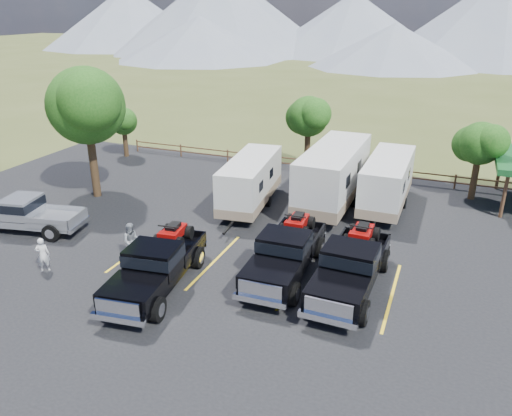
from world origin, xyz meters
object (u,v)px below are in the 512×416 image
at_px(person_b, 132,241).
at_px(tree_big_nw, 86,106).
at_px(trailer_left, 250,182).
at_px(trailer_center, 333,176).
at_px(rig_center, 286,251).
at_px(person_a, 43,255).
at_px(trailer_right, 387,182).
at_px(pickup_silver, 26,214).
at_px(rig_right, 351,265).
at_px(rig_left, 157,264).

bearing_deg(person_b, tree_big_nw, 101.94).
height_order(trailer_left, trailer_center, trailer_center).
xyz_separation_m(rig_center, trailer_left, (-4.41, 6.71, 0.43)).
bearing_deg(trailer_center, person_a, -127.81).
bearing_deg(trailer_right, person_a, -133.84).
relative_size(pickup_silver, person_a, 3.98).
bearing_deg(rig_right, trailer_center, 110.03).
relative_size(rig_left, trailer_center, 0.68).
xyz_separation_m(rig_center, pickup_silver, (-13.93, -0.72, -0.12)).
bearing_deg(trailer_left, tree_big_nw, -175.42).
height_order(rig_left, trailer_center, trailer_center).
height_order(trailer_center, trailer_right, trailer_center).
xyz_separation_m(rig_right, trailer_right, (0.04, 9.65, 0.46)).
distance_m(tree_big_nw, rig_left, 13.04).
distance_m(trailer_center, pickup_silver, 16.76).
distance_m(trailer_right, person_a, 18.47).
height_order(tree_big_nw, pickup_silver, tree_big_nw).
xyz_separation_m(trailer_right, pickup_silver, (-16.85, -10.18, -0.60)).
bearing_deg(pickup_silver, trailer_left, 116.88).
xyz_separation_m(rig_left, rig_right, (7.45, 2.83, 0.03)).
bearing_deg(person_a, tree_big_nw, -99.22).
distance_m(rig_right, person_a, 13.34).
bearing_deg(trailer_center, tree_big_nw, -163.95).
xyz_separation_m(rig_center, person_a, (-9.97, -3.76, -0.27)).
xyz_separation_m(rig_right, trailer_left, (-7.29, 6.90, 0.41)).
distance_m(rig_left, rig_right, 7.97).
distance_m(trailer_left, pickup_silver, 12.09).
relative_size(trailer_right, person_b, 4.85).
distance_m(tree_big_nw, pickup_silver, 7.24).
bearing_deg(tree_big_nw, rig_right, -16.73).
bearing_deg(person_a, rig_right, 161.54).
height_order(rig_right, pickup_silver, rig_right).
distance_m(tree_big_nw, trailer_center, 14.87).
bearing_deg(trailer_center, trailer_left, -155.53).
height_order(tree_big_nw, rig_left, tree_big_nw).
relative_size(tree_big_nw, rig_left, 1.15).
bearing_deg(pickup_silver, trailer_center, 112.80).
relative_size(trailer_center, person_b, 5.73).
xyz_separation_m(trailer_center, pickup_silver, (-13.89, -9.33, -0.88)).
distance_m(rig_center, trailer_right, 9.91).
distance_m(trailer_center, trailer_right, 3.09).
xyz_separation_m(rig_left, trailer_left, (0.17, 9.73, 0.44)).
distance_m(trailer_center, person_a, 15.90).
height_order(tree_big_nw, person_b, tree_big_nw).
bearing_deg(person_b, rig_left, -71.75).
relative_size(tree_big_nw, trailer_right, 0.92).
distance_m(rig_right, trailer_right, 9.66).
relative_size(rig_right, person_b, 3.92).
bearing_deg(person_a, trailer_center, -162.73).
bearing_deg(trailer_center, rig_right, -70.72).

